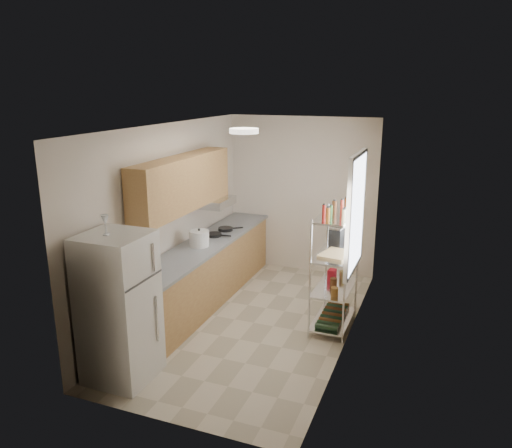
% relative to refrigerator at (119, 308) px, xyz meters
% --- Properties ---
extents(room, '(2.52, 4.42, 2.62)m').
position_rel_refrigerator_xyz_m(room, '(0.87, 1.68, 0.49)').
color(room, beige).
rests_on(room, ground).
extents(counter_run, '(0.63, 3.51, 0.90)m').
position_rel_refrigerator_xyz_m(counter_run, '(-0.05, 2.12, -0.36)').
color(counter_run, tan).
rests_on(counter_run, ground).
extents(upper_cabinets, '(0.33, 2.20, 0.72)m').
position_rel_refrigerator_xyz_m(upper_cabinets, '(-0.18, 1.78, 1.00)').
color(upper_cabinets, tan).
rests_on(upper_cabinets, room).
extents(range_hood, '(0.50, 0.60, 0.12)m').
position_rel_refrigerator_xyz_m(range_hood, '(-0.13, 2.58, 0.58)').
color(range_hood, '#B7BABC').
rests_on(range_hood, room).
extents(window, '(0.06, 1.00, 1.46)m').
position_rel_refrigerator_xyz_m(window, '(2.10, 2.03, 0.74)').
color(window, white).
rests_on(window, room).
extents(bakers_rack, '(0.45, 0.90, 1.73)m').
position_rel_refrigerator_xyz_m(bakers_rack, '(1.88, 1.98, 0.30)').
color(bakers_rack, silver).
rests_on(bakers_rack, ground).
extents(ceiling_dome, '(0.34, 0.34, 0.05)m').
position_rel_refrigerator_xyz_m(ceiling_dome, '(0.87, 1.38, 1.76)').
color(ceiling_dome, white).
rests_on(ceiling_dome, room).
extents(refrigerator, '(0.67, 0.67, 1.62)m').
position_rel_refrigerator_xyz_m(refrigerator, '(0.00, 0.00, 0.00)').
color(refrigerator, silver).
rests_on(refrigerator, ground).
extents(wine_glass_a, '(0.07, 0.07, 0.19)m').
position_rel_refrigerator_xyz_m(wine_glass_a, '(-0.07, -0.01, 0.91)').
color(wine_glass_a, silver).
rests_on(wine_glass_a, refrigerator).
extents(wine_glass_b, '(0.08, 0.08, 0.21)m').
position_rel_refrigerator_xyz_m(wine_glass_b, '(-0.05, -0.05, 0.92)').
color(wine_glass_b, silver).
rests_on(wine_glass_b, refrigerator).
extents(rice_cooker, '(0.28, 0.28, 0.22)m').
position_rel_refrigerator_xyz_m(rice_cooker, '(-0.04, 1.93, 0.20)').
color(rice_cooker, white).
rests_on(rice_cooker, counter_run).
extents(frying_pan_large, '(0.25, 0.25, 0.04)m').
position_rel_refrigerator_xyz_m(frying_pan_large, '(-0.06, 2.44, 0.11)').
color(frying_pan_large, black).
rests_on(frying_pan_large, counter_run).
extents(frying_pan_small, '(0.32, 0.32, 0.05)m').
position_rel_refrigerator_xyz_m(frying_pan_small, '(-0.02, 2.77, 0.11)').
color(frying_pan_small, black).
rests_on(frying_pan_small, counter_run).
extents(cutting_board, '(0.42, 0.50, 0.03)m').
position_rel_refrigerator_xyz_m(cutting_board, '(1.90, 1.92, 0.21)').
color(cutting_board, tan).
rests_on(cutting_board, bakers_rack).
extents(espresso_machine, '(0.18, 0.25, 0.27)m').
position_rel_refrigerator_xyz_m(espresso_machine, '(1.83, 2.27, 0.34)').
color(espresso_machine, black).
rests_on(espresso_machine, bakers_rack).
extents(storage_bag, '(0.10, 0.14, 0.15)m').
position_rel_refrigerator_xyz_m(storage_bag, '(1.80, 2.19, -0.18)').
color(storage_bag, '#B41621').
rests_on(storage_bag, bakers_rack).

